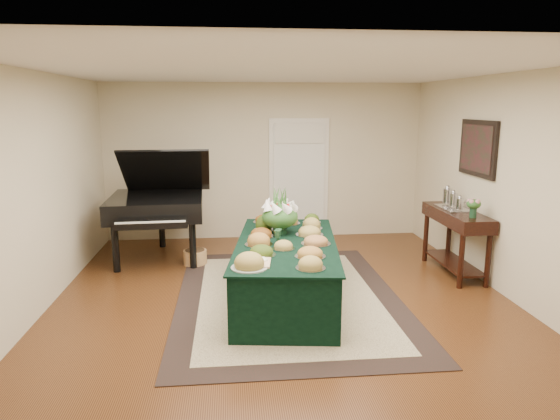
{
  "coord_description": "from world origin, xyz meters",
  "views": [
    {
      "loc": [
        -0.6,
        -5.69,
        2.31
      ],
      "look_at": [
        0.0,
        0.3,
        1.05
      ],
      "focal_mm": 32.0,
      "sensor_mm": 36.0,
      "label": 1
    }
  ],
  "objects": [
    {
      "name": "pink_bouquet",
      "position": [
        2.5,
        0.3,
        1.07
      ],
      "size": [
        0.2,
        0.2,
        0.26
      ],
      "color": "#163721",
      "rests_on": "mahogany_sideboard"
    },
    {
      "name": "floral_centerpiece",
      "position": [
        0.01,
        0.39,
        1.01
      ],
      "size": [
        0.47,
        0.47,
        0.47
      ],
      "color": "#163721",
      "rests_on": "buffet_table"
    },
    {
      "name": "mahogany_sideboard",
      "position": [
        2.5,
        0.74,
        0.7
      ],
      "size": [
        0.45,
        1.39,
        0.9
      ],
      "color": "black",
      "rests_on": "ground"
    },
    {
      "name": "ground",
      "position": [
        0.0,
        0.0,
        0.0
      ],
      "size": [
        6.0,
        6.0,
        0.0
      ],
      "primitive_type": "plane",
      "color": "black",
      "rests_on": "ground"
    },
    {
      "name": "cutting_board",
      "position": [
        -0.37,
        -0.8,
        0.76
      ],
      "size": [
        0.37,
        0.37,
        0.1
      ],
      "color": "tan",
      "rests_on": "buffet_table"
    },
    {
      "name": "kitchen_doorway",
      "position": [
        0.6,
        2.97,
        1.02
      ],
      "size": [
        1.05,
        0.07,
        2.1
      ],
      "color": "silver",
      "rests_on": "ground"
    },
    {
      "name": "wicker_basket",
      "position": [
        -1.15,
        1.5,
        0.11
      ],
      "size": [
        0.34,
        0.34,
        0.22
      ],
      "primitive_type": "cylinder",
      "color": "#A37341",
      "rests_on": "ground"
    },
    {
      "name": "wall_painting",
      "position": [
        2.72,
        0.74,
        1.75
      ],
      "size": [
        0.05,
        0.95,
        0.75
      ],
      "color": "black",
      "rests_on": "ground"
    },
    {
      "name": "grand_piano",
      "position": [
        -1.71,
        1.85,
        0.85
      ],
      "size": [
        1.54,
        1.72,
        1.7
      ],
      "color": "black",
      "rests_on": "ground"
    },
    {
      "name": "buffet_table",
      "position": [
        0.04,
        -0.04,
        0.37
      ],
      "size": [
        1.47,
        2.59,
        0.73
      ],
      "color": "black",
      "rests_on": "ground"
    },
    {
      "name": "food_platters",
      "position": [
        0.01,
        -0.02,
        0.78
      ],
      "size": [
        1.24,
        2.34,
        0.15
      ],
      "color": "#B8B8C1",
      "rests_on": "buffet_table"
    },
    {
      "name": "green_goblets",
      "position": [
        -0.07,
        -0.12,
        0.82
      ],
      "size": [
        0.1,
        0.14,
        0.18
      ],
      "color": "#163721",
      "rests_on": "buffet_table"
    },
    {
      "name": "area_rug",
      "position": [
        0.08,
        0.06,
        0.01
      ],
      "size": [
        2.69,
        3.77,
        0.01
      ],
      "color": "black",
      "rests_on": "ground"
    },
    {
      "name": "tea_service",
      "position": [
        2.5,
        0.9,
        1.02
      ],
      "size": [
        0.34,
        0.58,
        0.3
      ],
      "color": "#B8B8C1",
      "rests_on": "mahogany_sideboard"
    }
  ]
}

